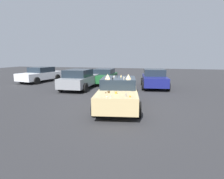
% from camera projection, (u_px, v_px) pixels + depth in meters
% --- Properties ---
extents(ground_plane, '(60.00, 60.00, 0.00)m').
position_uv_depth(ground_plane, '(118.00, 108.00, 9.26)').
color(ground_plane, '#2D2D30').
extents(art_car_decorated, '(4.66, 2.52, 1.66)m').
position_uv_depth(art_car_decorated, '(118.00, 93.00, 9.21)').
color(art_car_decorated, '#D8BC7F').
rests_on(art_car_decorated, ground).
extents(parked_sedan_near_right, '(4.70, 2.61, 1.42)m').
position_uv_depth(parked_sedan_near_right, '(41.00, 74.00, 18.45)').
color(parked_sedan_near_right, white).
rests_on(parked_sedan_near_right, ground).
extents(parked_sedan_far_left, '(4.16, 2.09, 1.34)m').
position_uv_depth(parked_sedan_far_left, '(104.00, 76.00, 17.22)').
color(parked_sedan_far_left, '#1E602D').
rests_on(parked_sedan_far_left, ground).
extents(parked_sedan_row_back_center, '(4.17, 2.34, 1.45)m').
position_uv_depth(parked_sedan_row_back_center, '(154.00, 79.00, 15.09)').
color(parked_sedan_row_back_center, navy).
rests_on(parked_sedan_row_back_center, ground).
extents(parked_sedan_behind_right, '(4.46, 2.11, 1.50)m').
position_uv_depth(parked_sedan_behind_right, '(80.00, 79.00, 14.47)').
color(parked_sedan_behind_right, gray).
rests_on(parked_sedan_behind_right, ground).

